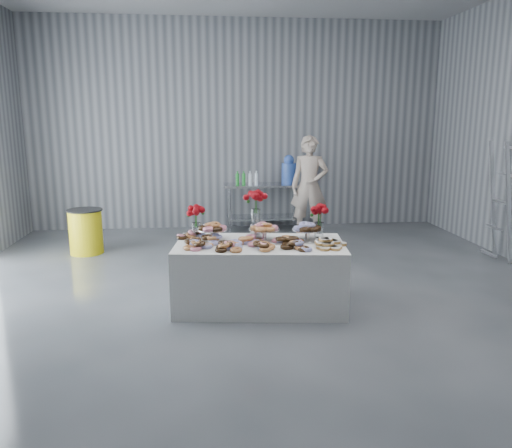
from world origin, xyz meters
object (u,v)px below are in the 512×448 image
at_px(water_jug, 289,171).
at_px(person, 309,186).
at_px(display_table, 260,275).
at_px(prep_table, 263,198).
at_px(stepladder, 501,202).
at_px(trash_barrel, 86,231).

relative_size(water_jug, person, 0.30).
xyz_separation_m(display_table, water_jug, (1.03, 4.02, 0.77)).
height_order(prep_table, water_jug, water_jug).
xyz_separation_m(prep_table, person, (0.78, -0.58, 0.30)).
bearing_deg(stepladder, trash_barrel, 170.29).
bearing_deg(stepladder, person, 142.43).
height_order(person, trash_barrel, person).
height_order(trash_barrel, stepladder, stepladder).
bearing_deg(display_table, trash_barrel, 134.10).
height_order(display_table, trash_barrel, display_table).
bearing_deg(display_table, person, 69.19).
bearing_deg(water_jug, display_table, -104.30).
xyz_separation_m(display_table, trash_barrel, (-2.51, 2.59, -0.01)).
xyz_separation_m(display_table, stepladder, (3.82, 1.51, 0.54)).
relative_size(person, trash_barrel, 2.56).
distance_m(water_jug, stepladder, 3.76).
distance_m(person, trash_barrel, 3.95).
bearing_deg(person, stepladder, -22.68).
relative_size(person, stepladder, 1.01).
distance_m(display_table, prep_table, 4.06).
distance_m(display_table, water_jug, 4.22).
bearing_deg(prep_table, trash_barrel, -154.79).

